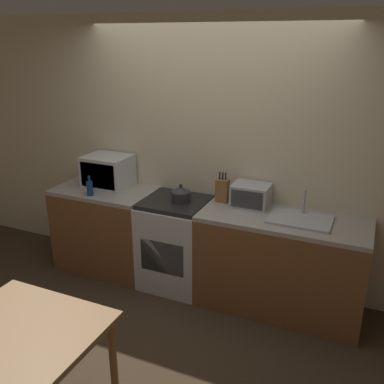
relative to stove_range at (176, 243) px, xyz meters
name	(u,v)px	position (x,y,z in m)	size (l,w,h in m)	color
ground_plane	(163,329)	(0.23, -0.73, -0.45)	(16.00, 16.00, 0.00)	#3D2D1E
wall_back	(211,154)	(0.23, 0.34, 0.85)	(10.00, 0.06, 2.60)	beige
counter_left_run	(107,228)	(-0.82, 0.00, 0.00)	(1.02, 0.62, 0.90)	brown
counter_right_run	(280,264)	(1.04, 0.00, 0.00)	(1.47, 0.62, 0.90)	brown
stove_range	(176,243)	(0.00, 0.00, 0.00)	(0.62, 0.62, 0.90)	silver
kettle	(181,194)	(0.06, 0.00, 0.53)	(0.18, 0.18, 0.17)	#2D2D2D
microwave	(108,171)	(-0.83, 0.10, 0.61)	(0.46, 0.38, 0.32)	silver
bottle	(90,188)	(-0.83, -0.21, 0.53)	(0.06, 0.06, 0.20)	navy
knife_block	(222,190)	(0.42, 0.15, 0.57)	(0.12, 0.09, 0.29)	brown
toaster_oven	(251,195)	(0.70, 0.15, 0.56)	(0.34, 0.27, 0.21)	#ADAFB5
sink_basin	(300,219)	(1.18, 0.01, 0.47)	(0.53, 0.37, 0.24)	#ADAFB5
dining_table	(23,342)	(-0.06, -1.94, 0.22)	(0.91, 0.77, 0.77)	brown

